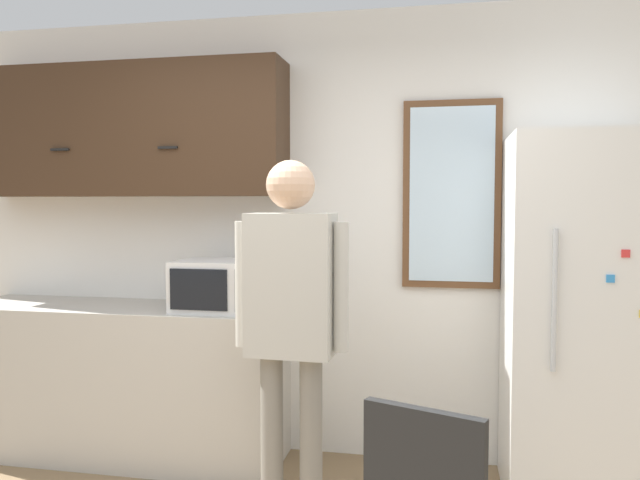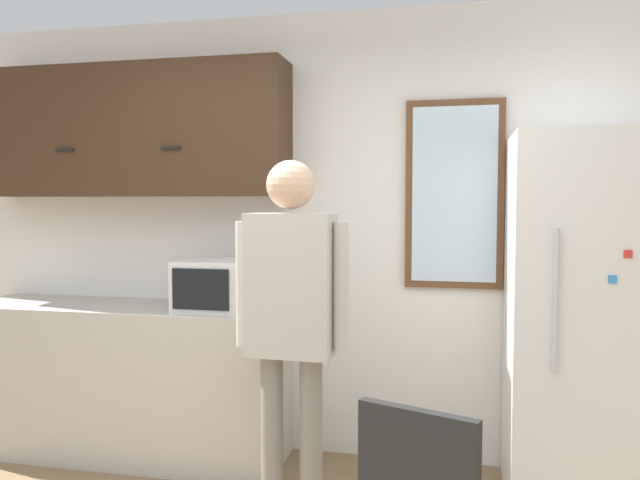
% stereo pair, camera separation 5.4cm
% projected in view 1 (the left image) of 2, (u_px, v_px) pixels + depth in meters
% --- Properties ---
extents(back_wall, '(6.00, 0.06, 2.70)m').
position_uv_depth(back_wall, '(324.00, 236.00, 3.85)').
color(back_wall, white).
rests_on(back_wall, ground_plane).
extents(counter, '(1.99, 0.58, 0.93)m').
position_uv_depth(counter, '(122.00, 381.00, 3.82)').
color(counter, '#BCB7AD').
rests_on(counter, ground_plane).
extents(upper_cabinets, '(1.99, 0.35, 0.80)m').
position_uv_depth(upper_cabinets, '(127.00, 131.00, 3.85)').
color(upper_cabinets, '#3D2819').
extents(microwave, '(0.47, 0.38, 0.29)m').
position_uv_depth(microwave, '(218.00, 285.00, 3.61)').
color(microwave, white).
rests_on(microwave, counter).
extents(person, '(0.56, 0.24, 1.76)m').
position_uv_depth(person, '(291.00, 303.00, 2.98)').
color(person, gray).
rests_on(person, ground_plane).
extents(refrigerator, '(0.80, 0.72, 1.90)m').
position_uv_depth(refrigerator, '(587.00, 320.00, 3.21)').
color(refrigerator, white).
rests_on(refrigerator, ground_plane).
extents(window, '(0.56, 0.05, 1.09)m').
position_uv_depth(window, '(451.00, 195.00, 3.64)').
color(window, brown).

